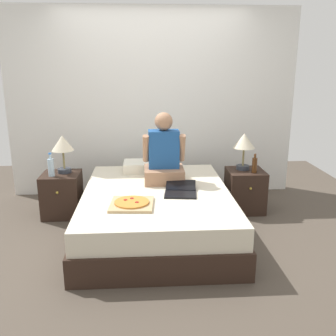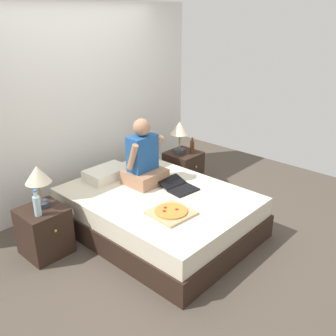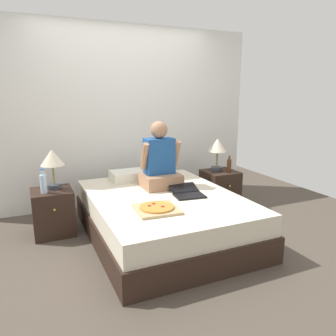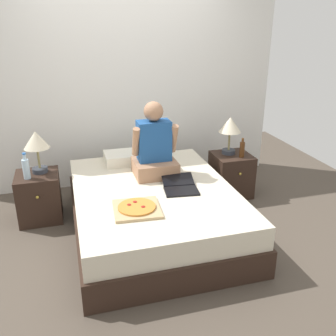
{
  "view_description": "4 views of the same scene",
  "coord_description": "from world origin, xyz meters",
  "px_view_note": "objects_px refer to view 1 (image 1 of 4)",
  "views": [
    {
      "loc": [
        -0.12,
        -3.74,
        1.77
      ],
      "look_at": [
        0.13,
        0.05,
        0.71
      ],
      "focal_mm": 40.0,
      "sensor_mm": 36.0,
      "label": 1
    },
    {
      "loc": [
        -2.7,
        -2.63,
        2.38
      ],
      "look_at": [
        0.03,
        -0.12,
        0.82
      ],
      "focal_mm": 40.0,
      "sensor_mm": 36.0,
      "label": 2
    },
    {
      "loc": [
        -1.36,
        -3.16,
        1.58
      ],
      "look_at": [
        0.05,
        -0.01,
        0.78
      ],
      "focal_mm": 35.0,
      "sensor_mm": 36.0,
      "label": 3
    },
    {
      "loc": [
        -0.77,
        -3.26,
        2.03
      ],
      "look_at": [
        0.11,
        -0.16,
        0.74
      ],
      "focal_mm": 40.0,
      "sensor_mm": 36.0,
      "label": 4
    }
  ],
  "objects_px": {
    "nightstand_left": "(62,194)",
    "water_bottle": "(51,167)",
    "pizza_box": "(132,204)",
    "beer_bottle": "(255,165)",
    "lamp_on_right_nightstand": "(244,143)",
    "nightstand_right": "(245,190)",
    "person_seated": "(164,157)",
    "lamp_on_left_nightstand": "(63,146)",
    "bed": "(157,212)",
    "laptop": "(181,191)"
  },
  "relations": [
    {
      "from": "nightstand_right",
      "to": "person_seated",
      "type": "bearing_deg",
      "value": -166.35
    },
    {
      "from": "nightstand_left",
      "to": "laptop",
      "type": "relative_size",
      "value": 1.15
    },
    {
      "from": "nightstand_left",
      "to": "person_seated",
      "type": "height_order",
      "value": "person_seated"
    },
    {
      "from": "beer_bottle",
      "to": "pizza_box",
      "type": "bearing_deg",
      "value": -148.0
    },
    {
      "from": "lamp_on_left_nightstand",
      "to": "water_bottle",
      "type": "bearing_deg",
      "value": -130.6
    },
    {
      "from": "pizza_box",
      "to": "nightstand_right",
      "type": "bearing_deg",
      "value": 36.14
    },
    {
      "from": "water_bottle",
      "to": "pizza_box",
      "type": "relative_size",
      "value": 0.65
    },
    {
      "from": "nightstand_left",
      "to": "laptop",
      "type": "bearing_deg",
      "value": -26.56
    },
    {
      "from": "water_bottle",
      "to": "beer_bottle",
      "type": "height_order",
      "value": "water_bottle"
    },
    {
      "from": "lamp_on_right_nightstand",
      "to": "person_seated",
      "type": "distance_m",
      "value": 1.04
    },
    {
      "from": "nightstand_right",
      "to": "water_bottle",
      "type": "bearing_deg",
      "value": -177.77
    },
    {
      "from": "lamp_on_left_nightstand",
      "to": "pizza_box",
      "type": "relative_size",
      "value": 1.05
    },
    {
      "from": "nightstand_left",
      "to": "nightstand_right",
      "type": "xyz_separation_m",
      "value": [
        2.23,
        0.0,
        0.0
      ]
    },
    {
      "from": "nightstand_left",
      "to": "lamp_on_left_nightstand",
      "type": "xyz_separation_m",
      "value": [
        0.04,
        0.05,
        0.59
      ]
    },
    {
      "from": "lamp_on_left_nightstand",
      "to": "beer_bottle",
      "type": "relative_size",
      "value": 1.96
    },
    {
      "from": "nightstand_right",
      "to": "beer_bottle",
      "type": "height_order",
      "value": "beer_bottle"
    },
    {
      "from": "laptop",
      "to": "lamp_on_right_nightstand",
      "type": "bearing_deg",
      "value": 41.0
    },
    {
      "from": "water_bottle",
      "to": "bed",
      "type": "bearing_deg",
      "value": -22.15
    },
    {
      "from": "beer_bottle",
      "to": "laptop",
      "type": "bearing_deg",
      "value": -148.3
    },
    {
      "from": "bed",
      "to": "nightstand_right",
      "type": "xyz_separation_m",
      "value": [
        1.12,
        0.58,
        0.02
      ]
    },
    {
      "from": "lamp_on_right_nightstand",
      "to": "person_seated",
      "type": "height_order",
      "value": "person_seated"
    },
    {
      "from": "person_seated",
      "to": "pizza_box",
      "type": "xyz_separation_m",
      "value": [
        -0.34,
        -0.75,
        -0.27
      ]
    },
    {
      "from": "bed",
      "to": "pizza_box",
      "type": "xyz_separation_m",
      "value": [
        -0.25,
        -0.42,
        0.26
      ]
    },
    {
      "from": "water_bottle",
      "to": "beer_bottle",
      "type": "xyz_separation_m",
      "value": [
        2.38,
        -0.01,
        -0.02
      ]
    },
    {
      "from": "bed",
      "to": "lamp_on_right_nightstand",
      "type": "height_order",
      "value": "lamp_on_right_nightstand"
    },
    {
      "from": "lamp_on_left_nightstand",
      "to": "pizza_box",
      "type": "distance_m",
      "value": 1.38
    },
    {
      "from": "lamp_on_left_nightstand",
      "to": "laptop",
      "type": "xyz_separation_m",
      "value": [
        1.32,
        -0.73,
        -0.34
      ]
    },
    {
      "from": "lamp_on_right_nightstand",
      "to": "water_bottle",
      "type": "bearing_deg",
      "value": -176.49
    },
    {
      "from": "bed",
      "to": "nightstand_left",
      "type": "height_order",
      "value": "nightstand_left"
    },
    {
      "from": "nightstand_left",
      "to": "lamp_on_left_nightstand",
      "type": "height_order",
      "value": "lamp_on_left_nightstand"
    },
    {
      "from": "lamp_on_right_nightstand",
      "to": "pizza_box",
      "type": "xyz_separation_m",
      "value": [
        -1.33,
        -1.05,
        -0.34
      ]
    },
    {
      "from": "lamp_on_left_nightstand",
      "to": "person_seated",
      "type": "bearing_deg",
      "value": -14.23
    },
    {
      "from": "water_bottle",
      "to": "person_seated",
      "type": "xyz_separation_m",
      "value": [
        1.29,
        -0.16,
        0.14
      ]
    },
    {
      "from": "person_seated",
      "to": "laptop",
      "type": "bearing_deg",
      "value": -71.1
    },
    {
      "from": "lamp_on_left_nightstand",
      "to": "beer_bottle",
      "type": "distance_m",
      "value": 2.28
    },
    {
      "from": "nightstand_right",
      "to": "beer_bottle",
      "type": "xyz_separation_m",
      "value": [
        0.07,
        -0.1,
        0.35
      ]
    },
    {
      "from": "laptop",
      "to": "pizza_box",
      "type": "relative_size",
      "value": 1.05
    },
    {
      "from": "nightstand_right",
      "to": "person_seated",
      "type": "height_order",
      "value": "person_seated"
    },
    {
      "from": "nightstand_right",
      "to": "laptop",
      "type": "height_order",
      "value": "laptop"
    },
    {
      "from": "nightstand_left",
      "to": "person_seated",
      "type": "distance_m",
      "value": 1.34
    },
    {
      "from": "water_bottle",
      "to": "nightstand_right",
      "type": "xyz_separation_m",
      "value": [
        2.31,
        0.09,
        -0.37
      ]
    },
    {
      "from": "water_bottle",
      "to": "lamp_on_right_nightstand",
      "type": "bearing_deg",
      "value": 3.51
    },
    {
      "from": "water_bottle",
      "to": "laptop",
      "type": "xyz_separation_m",
      "value": [
        1.44,
        -0.59,
        -0.13
      ]
    },
    {
      "from": "nightstand_left",
      "to": "lamp_on_right_nightstand",
      "type": "distance_m",
      "value": 2.28
    },
    {
      "from": "lamp_on_right_nightstand",
      "to": "pizza_box",
      "type": "height_order",
      "value": "lamp_on_right_nightstand"
    },
    {
      "from": "nightstand_left",
      "to": "water_bottle",
      "type": "bearing_deg",
      "value": -131.65
    },
    {
      "from": "lamp_on_left_nightstand",
      "to": "pizza_box",
      "type": "height_order",
      "value": "lamp_on_left_nightstand"
    },
    {
      "from": "water_bottle",
      "to": "person_seated",
      "type": "bearing_deg",
      "value": -6.95
    },
    {
      "from": "person_seated",
      "to": "nightstand_right",
      "type": "bearing_deg",
      "value": 13.65
    },
    {
      "from": "nightstand_left",
      "to": "lamp_on_left_nightstand",
      "type": "bearing_deg",
      "value": 51.38
    }
  ]
}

